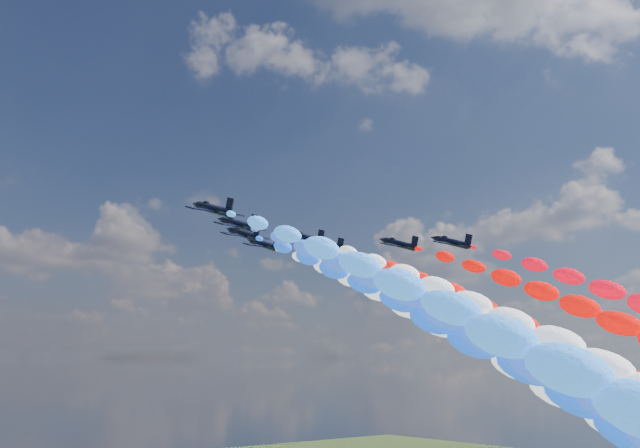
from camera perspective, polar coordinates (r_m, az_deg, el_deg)
jet_0 at (r=131.71m, az=-7.66°, el=1.07°), size 10.23×13.75×6.48m
trail_0 at (r=87.98m, az=11.03°, el=-8.34°), size 6.40×103.86×48.36m
jet_1 at (r=145.93m, az=-5.90°, el=-0.01°), size 10.63×14.03×6.48m
trail_1 at (r=103.05m, az=10.87°, el=-8.51°), size 6.40×103.86×48.36m
jet_2 at (r=157.12m, az=-5.51°, el=-0.70°), size 10.05×13.62×6.48m
trail_2 at (r=114.24m, az=9.75°, el=-8.64°), size 6.40×103.86×48.36m
jet_3 at (r=162.34m, az=-0.97°, el=-1.03°), size 9.90×13.51×6.48m
trail_3 at (r=122.72m, az=15.03°, el=-8.51°), size 6.40×103.86×48.36m
jet_4 at (r=171.49m, az=-4.06°, el=-1.47°), size 9.93×13.53×6.48m
trail_4 at (r=129.35m, az=9.95°, el=-8.73°), size 6.40×103.86×48.36m
jet_5 at (r=173.00m, az=0.40°, el=-1.57°), size 10.56×13.98×6.48m
trail_5 at (r=134.17m, az=15.49°, el=-8.56°), size 6.40×103.86×48.36m
jet_6 at (r=171.35m, az=5.74°, el=-1.44°), size 10.26×13.77×6.48m
jet_7 at (r=170.20m, az=9.48°, el=-1.30°), size 10.64×14.03×6.48m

